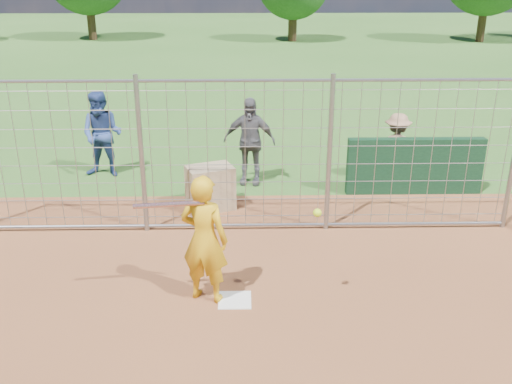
{
  "coord_description": "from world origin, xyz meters",
  "views": [
    {
      "loc": [
        0.15,
        -6.67,
        4.11
      ],
      "look_at": [
        0.3,
        0.8,
        1.15
      ],
      "focal_mm": 40.0,
      "sensor_mm": 36.0,
      "label": 1
    }
  ],
  "objects_px": {
    "batter": "(204,239)",
    "bystander_a": "(102,134)",
    "bystander_c": "(396,148)",
    "bystander_b": "(249,141)",
    "equipment_bin": "(210,188)"
  },
  "relations": [
    {
      "from": "batter",
      "to": "bystander_a",
      "type": "distance_m",
      "value": 5.41
    },
    {
      "from": "batter",
      "to": "bystander_c",
      "type": "relative_size",
      "value": 1.22
    },
    {
      "from": "batter",
      "to": "bystander_c",
      "type": "distance_m",
      "value": 5.63
    },
    {
      "from": "bystander_a",
      "to": "bystander_c",
      "type": "xyz_separation_m",
      "value": [
        5.98,
        -0.49,
        -0.18
      ]
    },
    {
      "from": "bystander_a",
      "to": "bystander_c",
      "type": "relative_size",
      "value": 1.26
    },
    {
      "from": "batter",
      "to": "bystander_b",
      "type": "bearing_deg",
      "value": -78.07
    },
    {
      "from": "bystander_a",
      "to": "bystander_c",
      "type": "bearing_deg",
      "value": 4.01
    },
    {
      "from": "equipment_bin",
      "to": "bystander_b",
      "type": "bearing_deg",
      "value": 40.01
    },
    {
      "from": "bystander_c",
      "to": "equipment_bin",
      "type": "relative_size",
      "value": 1.78
    },
    {
      "from": "bystander_b",
      "to": "bystander_a",
      "type": "bearing_deg",
      "value": 179.8
    },
    {
      "from": "bystander_a",
      "to": "equipment_bin",
      "type": "relative_size",
      "value": 2.24
    },
    {
      "from": "bystander_b",
      "to": "equipment_bin",
      "type": "distance_m",
      "value": 1.57
    },
    {
      "from": "bystander_a",
      "to": "equipment_bin",
      "type": "bearing_deg",
      "value": -29.41
    },
    {
      "from": "bystander_b",
      "to": "equipment_bin",
      "type": "bearing_deg",
      "value": -109.59
    },
    {
      "from": "bystander_a",
      "to": "equipment_bin",
      "type": "xyz_separation_m",
      "value": [
        2.3,
        -1.81,
        -0.5
      ]
    }
  ]
}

